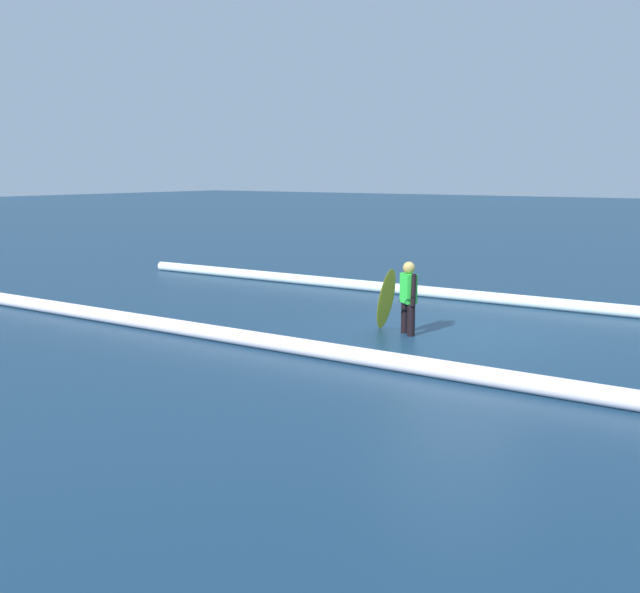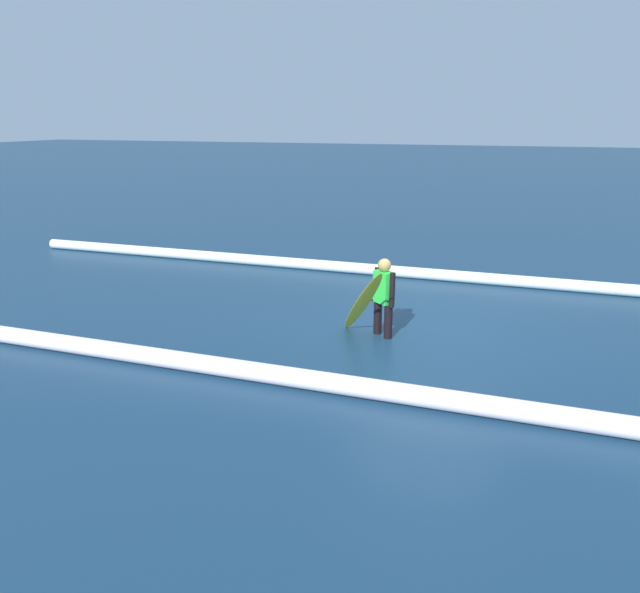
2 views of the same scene
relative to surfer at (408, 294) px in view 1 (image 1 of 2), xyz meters
The scene contains 5 objects.
ground_plane 1.13m from the surfer, 141.53° to the right, with size 151.81×151.81×0.00m, color navy.
surfer is the anchor object (origin of this frame).
surfboard 0.45m from the surfer, 52.75° to the left, with size 1.08×1.26×1.32m.
wave_crest_foreground 4.06m from the surfer, 85.78° to the right, with size 0.26×0.26×20.45m, color white.
wave_crest_midground 2.80m from the surfer, 61.93° to the left, with size 0.27×0.27×19.96m, color white.
Camera 1 is at (-6.02, 12.80, 2.93)m, focal length 43.87 mm.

